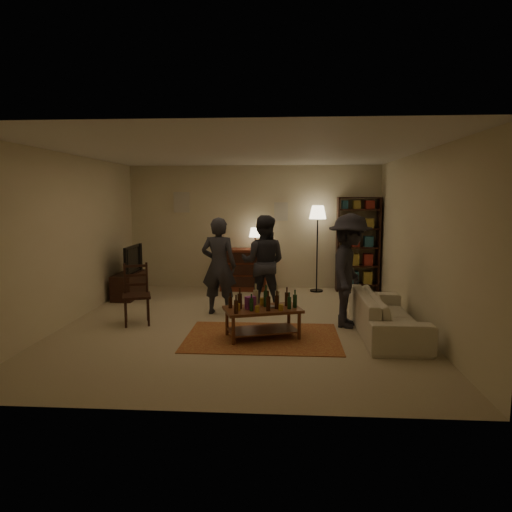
# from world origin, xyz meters

# --- Properties ---
(floor) EXTENTS (6.00, 6.00, 0.00)m
(floor) POSITION_xyz_m (0.00, 0.00, 0.00)
(floor) COLOR #C6B793
(floor) RESTS_ON ground
(room_shell) EXTENTS (6.00, 6.00, 6.00)m
(room_shell) POSITION_xyz_m (-0.65, 2.98, 1.81)
(room_shell) COLOR beige
(room_shell) RESTS_ON ground
(rug) EXTENTS (2.20, 1.50, 0.01)m
(rug) POSITION_xyz_m (0.39, -0.68, 0.01)
(rug) COLOR maroon
(rug) RESTS_ON ground
(coffee_table) EXTENTS (1.20, 0.89, 0.78)m
(coffee_table) POSITION_xyz_m (0.38, -0.68, 0.40)
(coffee_table) COLOR brown
(coffee_table) RESTS_ON ground
(dining_chair) EXTENTS (0.54, 0.54, 0.99)m
(dining_chair) POSITION_xyz_m (-1.67, -0.03, 0.52)
(dining_chair) COLOR black
(dining_chair) RESTS_ON ground
(tv_stand) EXTENTS (0.40, 1.00, 1.06)m
(tv_stand) POSITION_xyz_m (-2.44, 1.80, 0.38)
(tv_stand) COLOR black
(tv_stand) RESTS_ON ground
(dresser) EXTENTS (1.00, 0.50, 1.36)m
(dresser) POSITION_xyz_m (-0.19, 2.71, 0.48)
(dresser) COLOR maroon
(dresser) RESTS_ON ground
(bookshelf) EXTENTS (0.90, 0.34, 2.02)m
(bookshelf) POSITION_xyz_m (2.25, 2.78, 1.03)
(bookshelf) COLOR black
(bookshelf) RESTS_ON ground
(floor_lamp) EXTENTS (0.36, 0.36, 1.84)m
(floor_lamp) POSITION_xyz_m (1.38, 2.65, 1.57)
(floor_lamp) COLOR black
(floor_lamp) RESTS_ON ground
(sofa) EXTENTS (0.81, 2.08, 0.61)m
(sofa) POSITION_xyz_m (2.20, -0.40, 0.30)
(sofa) COLOR beige
(sofa) RESTS_ON ground
(person_left) EXTENTS (0.65, 0.47, 1.68)m
(person_left) POSITION_xyz_m (-0.44, 0.65, 0.84)
(person_left) COLOR #282931
(person_left) RESTS_ON ground
(person_right) EXTENTS (0.90, 0.74, 1.70)m
(person_right) POSITION_xyz_m (0.31, 1.03, 0.85)
(person_right) COLOR #282930
(person_right) RESTS_ON ground
(person_by_sofa) EXTENTS (0.94, 1.28, 1.77)m
(person_by_sofa) POSITION_xyz_m (1.70, 0.01, 0.88)
(person_by_sofa) COLOR #25252C
(person_by_sofa) RESTS_ON ground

